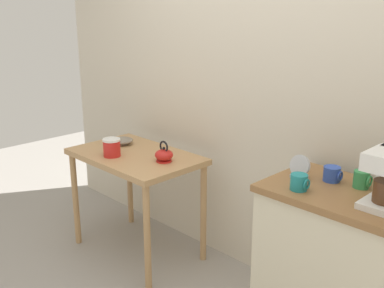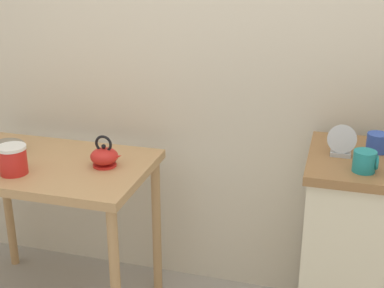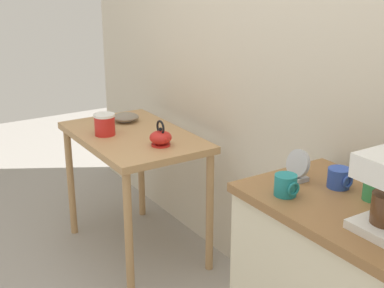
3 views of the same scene
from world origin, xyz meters
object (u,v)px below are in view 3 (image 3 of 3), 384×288
object	(u,v)px
bowl_stoneware	(126,117)
mug_tall_green	(374,189)
teakettle	(161,138)
mug_dark_teal	(286,185)
table_clock	(298,167)
mug_blue	(339,178)
canister_enamel	(105,124)

from	to	relation	value
bowl_stoneware	mug_tall_green	size ratio (longest dim) A/B	1.87
bowl_stoneware	teakettle	world-z (taller)	teakettle
mug_dark_teal	table_clock	xyz separation A→B (m)	(-0.09, 0.14, 0.02)
bowl_stoneware	mug_blue	bearing A→B (deg)	3.72
mug_blue	mug_tall_green	distance (m)	0.15
teakettle	canister_enamel	world-z (taller)	teakettle
canister_enamel	mug_tall_green	xyz separation A→B (m)	(1.62, 0.35, 0.12)
mug_blue	teakettle	bearing A→B (deg)	-172.62
mug_blue	mug_tall_green	world-z (taller)	mug_tall_green
teakettle	mug_dark_teal	size ratio (longest dim) A/B	1.65
mug_tall_green	table_clock	bearing A→B (deg)	-160.09
teakettle	mug_dark_teal	xyz separation A→B (m)	(1.08, -0.08, 0.13)
mug_dark_teal	teakettle	bearing A→B (deg)	176.01
teakettle	mug_tall_green	size ratio (longest dim) A/B	1.72
teakettle	mug_dark_teal	world-z (taller)	mug_dark_teal
teakettle	mug_tall_green	distance (m)	1.30
bowl_stoneware	mug_dark_teal	xyz separation A→B (m)	(1.60, -0.11, 0.15)
mug_tall_green	teakettle	bearing A→B (deg)	-172.53
teakettle	mug_blue	size ratio (longest dim) A/B	1.60
canister_enamel	mug_blue	bearing A→B (deg)	12.45
mug_tall_green	bowl_stoneware	bearing A→B (deg)	-175.91
teakettle	mug_blue	world-z (taller)	mug_blue
mug_blue	mug_tall_green	xyz separation A→B (m)	(0.15, 0.02, 0.01)
canister_enamel	mug_blue	size ratio (longest dim) A/B	1.33
bowl_stoneware	canister_enamel	xyz separation A→B (m)	(0.18, -0.22, 0.03)
mug_dark_teal	mug_blue	size ratio (longest dim) A/B	0.97
bowl_stoneware	teakettle	size ratio (longest dim) A/B	1.09
table_clock	mug_dark_teal	bearing A→B (deg)	-57.63
table_clock	mug_blue	bearing A→B (deg)	30.55
mug_blue	table_clock	world-z (taller)	table_clock
teakettle	canister_enamel	size ratio (longest dim) A/B	1.20
mug_dark_teal	mug_tall_green	bearing A→B (deg)	50.44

